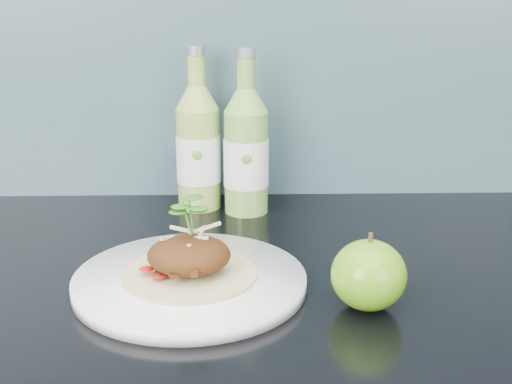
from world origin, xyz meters
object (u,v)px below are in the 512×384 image
cider_bottle_left (198,148)px  cider_bottle_right (246,152)px  green_apple (369,275)px  dinner_plate (190,282)px

cider_bottle_left → cider_bottle_right: 0.08m
green_apple → cider_bottle_left: size_ratio=0.36×
cider_bottle_right → green_apple: bearing=-66.9°
green_apple → cider_bottle_right: 0.36m
dinner_plate → cider_bottle_right: 0.30m
dinner_plate → cider_bottle_right: cider_bottle_right is taller
cider_bottle_left → green_apple: bearing=-67.7°
cider_bottle_right → cider_bottle_left: bearing=163.1°
dinner_plate → green_apple: bearing=-15.3°
green_apple → cider_bottle_left: cider_bottle_left is taller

